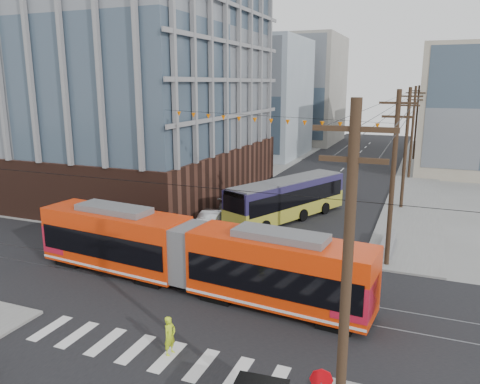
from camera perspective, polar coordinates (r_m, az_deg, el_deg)
The scene contains 14 objects.
ground at distance 23.85m, azimuth -6.73°, elevation -15.36°, with size 160.00×160.00×0.00m, color slate.
office_building at distance 52.47m, azimuth -16.73°, elevation 15.87°, with size 30.00×25.00×28.60m, color #381E16.
bg_bldg_nw_near at distance 75.42m, azimuth 0.71°, elevation 11.40°, with size 18.00×16.00×18.00m, color #8C99A5.
bg_bldg_ne_near at distance 66.62m, azimuth 27.16°, elevation 8.87°, with size 14.00×14.00×16.00m, color gray.
bg_bldg_nw_far at distance 93.50m, azimuth 7.02°, elevation 12.26°, with size 16.00×18.00×20.00m, color gray.
utility_pole_near at distance 13.73m, azimuth 12.75°, elevation -12.44°, with size 0.30×0.30×11.00m, color black.
utility_pole_far at distance 74.54m, azimuth 20.68°, elevation 7.84°, with size 0.30×0.30×11.00m, color black.
streetcar at distance 26.62m, azimuth -6.11°, elevation -7.54°, with size 20.49×2.88×3.95m, color red, non-canonical shape.
city_bus at distance 39.72m, azimuth 5.77°, elevation -0.85°, with size 2.70×12.48×3.54m, color #221B43, non-canonical shape.
parked_car_silver at distance 37.74m, azimuth -3.14°, elevation -3.16°, with size 1.58×4.54×1.50m, color #AEB1B4.
parked_car_white at distance 42.72m, azimuth 0.36°, elevation -1.26°, with size 1.95×4.80×1.39m, color #B6B6B6.
parked_car_grey at distance 46.50m, azimuth 0.95°, elevation -0.08°, with size 2.27×4.93×1.37m, color #575757.
pedestrian at distance 21.01m, azimuth -8.55°, elevation -16.93°, with size 0.63×0.42×1.74m, color #BAD91D.
jersey_barrier at distance 34.23m, azimuth 17.55°, elevation -6.04°, with size 1.01×4.47×0.89m, color slate.
Camera 1 is at (10.25, -18.29, 11.36)m, focal length 35.00 mm.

